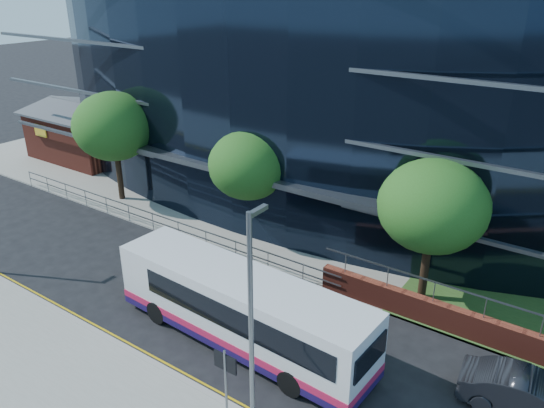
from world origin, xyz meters
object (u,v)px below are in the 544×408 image
Objects in this scene: street_sign at (226,372)px; brick_pavilion at (88,133)px; parked_car at (529,395)px; tree_far_a at (114,126)px; streetlight_east at (252,338)px; city_bus at (242,309)px; tree_far_b at (249,165)px; tree_far_c at (433,206)px.

brick_pavilion is at bearing 150.35° from street_sign.
tree_far_a is at bearing 73.16° from parked_car.
city_bus is at bearing 131.22° from streetlight_east.
brick_pavilion is 1.97× the size of parked_car.
street_sign is 9.95m from parked_car.
brick_pavilion is 0.77× the size of city_bus.
parked_car is at bearing -14.77° from brick_pavilion.
tree_far_b is 9.62m from city_bus.
tree_far_c is at bearing 59.20° from city_bus.
tree_far_b reaches higher than street_sign.
brick_pavilion is at bearing 68.57° from parked_car.
tree_far_b is 0.54× the size of city_bus.
tree_far_a is 10.03m from tree_far_b.
street_sign is 0.64× the size of parked_car.
tree_far_b is 0.76× the size of streetlight_east.
brick_pavilion is 29.46m from tree_far_c.
city_bus is at bearing 97.53° from parked_car.
streetlight_east is at bearing -46.24° from city_bus.
tree_far_b is 10.02m from tree_far_c.
city_bus is at bearing -54.51° from tree_far_b.
tree_far_a is at bearing -177.14° from tree_far_b.
street_sign is 0.40× the size of tree_far_a.
tree_far_c is (10.00, -0.50, 0.33)m from tree_far_b.
street_sign is 0.46× the size of tree_far_b.
parked_car is at bearing 37.95° from street_sign.
street_sign is at bearing -55.92° from tree_far_b.
street_sign is (26.50, -15.09, 0.21)m from brick_pavilion.
street_sign is 20.63m from tree_far_a.
tree_far_c is 0.81× the size of streetlight_east.
parked_car is (6.26, 6.64, -3.72)m from streetlight_east.
tree_far_a reaches higher than street_sign.
parked_car is at bearing -18.26° from tree_far_b.
tree_far_b is at bearing 177.14° from tree_far_c.
tree_far_a is 1.15× the size of tree_far_b.
tree_far_a is 0.62× the size of city_bus.
tree_far_a is 20.00m from tree_far_c.
streetlight_east is (19.00, -11.17, -0.42)m from tree_far_a.
parked_car is (7.76, 6.05, -1.43)m from street_sign.
brick_pavilion is 1.23× the size of tree_far_a.
tree_far_b is 16.44m from parked_car.
tree_far_a is 1.07× the size of tree_far_c.
tree_far_a is 26.00m from parked_car.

